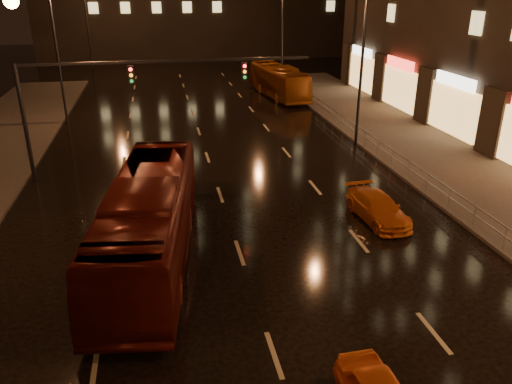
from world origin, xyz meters
TOP-DOWN VIEW (x-y plane):
  - ground at (0.00, 20.00)m, footprint 140.00×140.00m
  - sidewalk_right at (13.50, 15.00)m, footprint 7.00×70.00m
  - traffic_signal at (-5.06, 20.00)m, footprint 15.31×0.32m
  - railing_right at (10.20, 18.00)m, footprint 0.05×56.00m
  - bus_red at (-3.37, 10.27)m, footprint 4.31×12.03m
  - bus_curb at (8.46, 38.59)m, footprint 3.63×10.57m
  - taxi_far at (6.57, 11.74)m, footprint 1.96×4.15m

SIDE VIEW (x-z plane):
  - ground at x=0.00m, z-range 0.00..0.00m
  - sidewalk_right at x=13.50m, z-range 0.00..0.15m
  - taxi_far at x=6.57m, z-range 0.00..1.17m
  - railing_right at x=10.20m, z-range 0.40..1.40m
  - bus_curb at x=8.46m, z-range 0.00..2.88m
  - bus_red at x=-3.37m, z-range 0.00..3.28m
  - traffic_signal at x=-5.06m, z-range 1.64..7.84m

